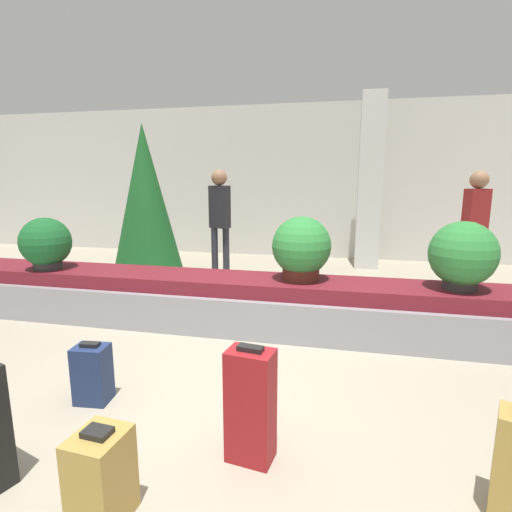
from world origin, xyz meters
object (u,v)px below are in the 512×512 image
object	(u,v)px
suitcase_1	(92,374)
potted_plant_1	(46,244)
traveler_0	(220,214)
potted_plant_2	(301,249)
traveler_1	(475,221)
decorated_tree	(145,199)
suitcase_0	(251,405)
pillar	(370,183)
suitcase_4	(101,477)
potted_plant_0	(463,256)

from	to	relation	value
suitcase_1	potted_plant_1	world-z (taller)	potted_plant_1
suitcase_1	traveler_0	size ratio (longest dim) A/B	0.26
potted_plant_2	traveler_1	bearing A→B (deg)	41.05
suitcase_1	decorated_tree	xyz separation A→B (m)	(-1.32, 3.45, 1.13)
potted_plant_1	suitcase_0	bearing A→B (deg)	-33.54
pillar	suitcase_1	world-z (taller)	pillar
traveler_0	traveler_1	bearing A→B (deg)	-163.77
suitcase_4	potted_plant_1	bearing A→B (deg)	137.52
potted_plant_0	potted_plant_2	size ratio (longest dim) A/B	0.99
suitcase_4	potted_plant_0	distance (m)	3.60
suitcase_4	potted_plant_2	bearing A→B (deg)	80.95
traveler_1	decorated_tree	world-z (taller)	decorated_tree
suitcase_0	decorated_tree	bearing A→B (deg)	132.89
decorated_tree	pillar	bearing A→B (deg)	27.94
suitcase_1	potted_plant_0	world-z (taller)	potted_plant_0
suitcase_0	suitcase_1	bearing A→B (deg)	173.03
suitcase_4	potted_plant_2	xyz separation A→B (m)	(0.67, 2.75, 0.69)
suitcase_4	potted_plant_1	xyz separation A→B (m)	(-2.43, 2.61, 0.66)
suitcase_0	suitcase_4	world-z (taller)	suitcase_0
potted_plant_2	decorated_tree	bearing A→B (deg)	148.54
suitcase_1	potted_plant_0	size ratio (longest dim) A/B	0.69
potted_plant_1	traveler_0	bearing A→B (deg)	55.04
pillar	suitcase_4	xyz separation A→B (m)	(-1.54, -6.29, -1.36)
potted_plant_1	potted_plant_2	bearing A→B (deg)	2.64
suitcase_0	traveler_1	size ratio (longest dim) A/B	0.41
decorated_tree	suitcase_1	bearing A→B (deg)	-69.06
suitcase_0	traveler_0	world-z (taller)	traveler_0
suitcase_1	traveler_0	xyz separation A→B (m)	(-0.20, 3.84, 0.88)
potted_plant_1	potted_plant_0	bearing A→B (deg)	1.28
suitcase_4	potted_plant_2	world-z (taller)	potted_plant_2
traveler_0	decorated_tree	distance (m)	1.21
pillar	suitcase_4	size ratio (longest dim) A/B	6.41
suitcase_4	decorated_tree	distance (m)	4.97
pillar	traveler_0	world-z (taller)	pillar
potted_plant_0	decorated_tree	size ratio (longest dim) A/B	0.27
pillar	potted_plant_0	size ratio (longest dim) A/B	4.66
potted_plant_1	decorated_tree	size ratio (longest dim) A/B	0.25
suitcase_1	pillar	bearing A→B (deg)	61.53
potted_plant_1	potted_plant_2	size ratio (longest dim) A/B	0.91
pillar	potted_plant_1	bearing A→B (deg)	-137.15
potted_plant_0	decorated_tree	xyz separation A→B (m)	(-4.29, 1.68, 0.42)
potted_plant_2	suitcase_4	bearing A→B (deg)	-103.63
potted_plant_1	traveler_1	bearing A→B (deg)	21.52
pillar	traveler_0	bearing A→B (deg)	-148.46
potted_plant_0	traveler_1	xyz separation A→B (m)	(0.66, 2.01, 0.15)
pillar	suitcase_4	world-z (taller)	pillar
potted_plant_0	potted_plant_2	world-z (taller)	potted_plant_2
potted_plant_0	suitcase_4	bearing A→B (deg)	-129.87
pillar	suitcase_0	xyz separation A→B (m)	(-0.92, -5.69, -1.25)
suitcase_4	traveler_1	distance (m)	5.62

